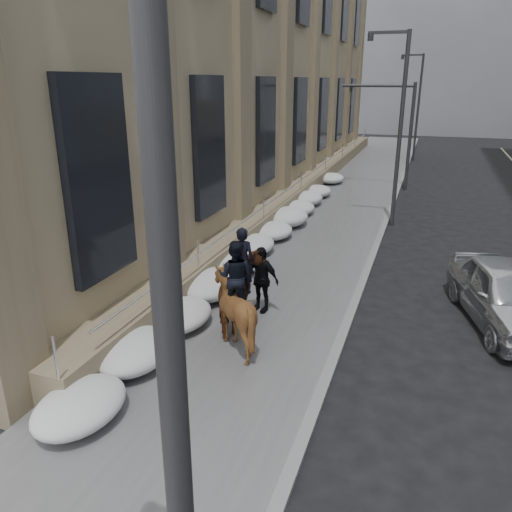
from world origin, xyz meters
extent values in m
plane|color=black|center=(0.00, 0.00, 0.00)|extent=(140.00, 140.00, 0.00)
cube|color=#515153|center=(0.00, 10.00, 0.06)|extent=(5.00, 80.00, 0.12)
cube|color=slate|center=(2.62, 10.00, 0.06)|extent=(0.24, 80.00, 0.12)
cube|color=#998964|center=(-5.30, 20.00, 9.00)|extent=(5.00, 44.00, 18.00)
cube|color=#716349|center=(-2.25, 20.00, 0.45)|extent=(1.10, 44.00, 0.90)
cylinder|color=silver|center=(-1.80, 20.00, 1.35)|extent=(0.06, 42.00, 0.06)
cube|color=#716349|center=(-2.85, 10.00, 8.10)|extent=(0.70, 1.20, 16.20)
cube|color=black|center=(-2.70, 13.00, 4.00)|extent=(0.20, 2.20, 4.50)
cube|color=slate|center=(4.00, 60.00, 14.00)|extent=(30.00, 12.00, 28.00)
cube|color=gray|center=(-6.00, 72.00, 10.00)|extent=(24.00, 12.00, 20.00)
cylinder|color=#2D2D30|center=(2.90, -6.00, 4.00)|extent=(0.18, 0.18, 8.00)
cylinder|color=#2D2D30|center=(2.90, 14.00, 4.00)|extent=(0.18, 0.18, 8.00)
cube|color=#2D2D30|center=(2.10, 14.00, 7.90)|extent=(1.60, 0.15, 0.12)
cylinder|color=#2D2D30|center=(1.40, 14.00, 7.75)|extent=(0.24, 0.24, 0.30)
cylinder|color=#2D2D30|center=(2.90, 34.00, 4.00)|extent=(0.18, 0.18, 8.00)
cube|color=#2D2D30|center=(2.10, 34.00, 7.90)|extent=(1.60, 0.15, 0.12)
cylinder|color=#2D2D30|center=(1.40, 34.00, 7.75)|extent=(0.24, 0.24, 0.30)
cylinder|color=#2D2D30|center=(3.00, 22.00, 3.00)|extent=(0.20, 0.20, 6.00)
cylinder|color=#2D2D30|center=(1.00, 22.00, 5.80)|extent=(4.00, 0.16, 0.16)
imported|color=black|center=(-0.50, 22.00, 5.30)|extent=(0.18, 0.22, 1.10)
ellipsoid|color=silver|center=(-1.45, 0.00, 0.46)|extent=(1.50, 2.10, 0.68)
ellipsoid|color=silver|center=(-1.40, 4.00, 0.48)|extent=(1.60, 2.20, 0.72)
ellipsoid|color=silver|center=(-1.50, 8.00, 0.44)|extent=(1.40, 2.00, 0.64)
ellipsoid|color=silver|center=(-1.35, 12.00, 0.50)|extent=(1.70, 2.30, 0.76)
ellipsoid|color=silver|center=(-1.45, 16.00, 0.45)|extent=(1.50, 2.10, 0.66)
imported|color=#4D2917|center=(0.09, 2.56, 1.02)|extent=(1.19, 2.22, 1.80)
imported|color=black|center=(0.09, 2.71, 1.83)|extent=(0.67, 0.48, 1.73)
imported|color=#4E3016|center=(0.27, 1.50, 1.03)|extent=(1.56, 1.73, 1.82)
imported|color=black|center=(0.27, 1.65, 1.83)|extent=(0.88, 0.70, 1.72)
imported|color=black|center=(0.25, 3.56, 1.03)|extent=(1.14, 0.68, 1.83)
imported|color=#B5BABE|center=(6.48, 5.14, 0.82)|extent=(3.14, 5.17, 1.65)
camera|label=1|loc=(4.21, -8.26, 6.09)|focal=35.00mm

